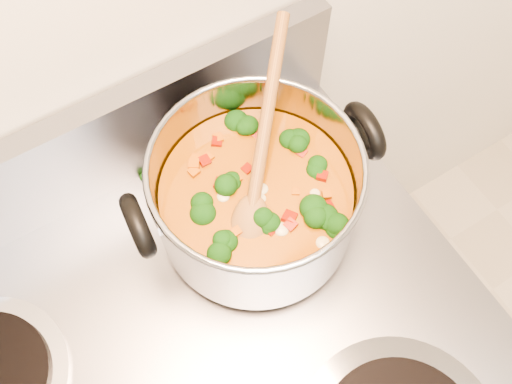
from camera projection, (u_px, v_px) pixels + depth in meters
The scene contains 3 objects.
stockpot at pixel (256, 196), 0.69m from camera, with size 0.31×0.25×0.15m.
wooden_spoon at pixel (258, 169), 0.66m from camera, with size 0.21×0.23×0.12m.
cooktop_crumbs at pixel (203, 315), 0.70m from camera, with size 0.07×0.31×0.01m.
Camera 1 is at (0.08, 1.06, 1.62)m, focal length 40.00 mm.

